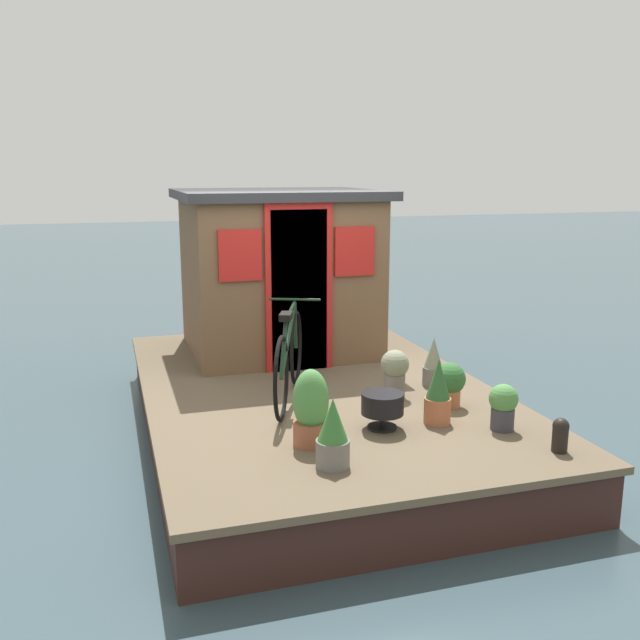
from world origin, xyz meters
The scene contains 13 objects.
ground_plane centered at (0.00, 0.00, 0.00)m, with size 60.00×60.00×0.00m, color #384C54.
houseboat_deck centered at (0.00, 0.00, 0.26)m, with size 5.14×3.30×0.51m.
houseboat_cabin centered at (1.46, 0.00, 1.45)m, with size 2.00×2.24×1.87m.
bicycle centered at (-0.39, 0.35, 0.91)m, with size 1.66×0.75×0.88m.
potted_plant_lavender centered at (-1.92, 0.43, 0.75)m, with size 0.25×0.25×0.51m.
potted_plant_mint centered at (-0.98, -0.98, 0.73)m, with size 0.29×0.29×0.40m.
potted_plant_geranium centered at (-1.34, -0.69, 0.77)m, with size 0.23×0.23×0.56m.
potted_plant_sage centered at (-0.59, -0.61, 0.76)m, with size 0.27×0.27×0.46m.
potted_plant_rosemary centered at (-1.63, -1.13, 0.72)m, with size 0.24×0.24×0.39m.
potted_plant_ivy centered at (-1.47, 0.47, 0.80)m, with size 0.28×0.28×0.61m.
potted_plant_thyme centered at (-0.37, -1.12, 0.74)m, with size 0.20×0.20×0.49m.
charcoal_grill centered at (-1.32, -0.20, 0.71)m, with size 0.35×0.35×0.30m.
mooring_bollard centered at (-2.17, -1.30, 0.65)m, with size 0.13×0.13×0.27m.
Camera 1 is at (-6.40, 1.90, 2.61)m, focal length 39.32 mm.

